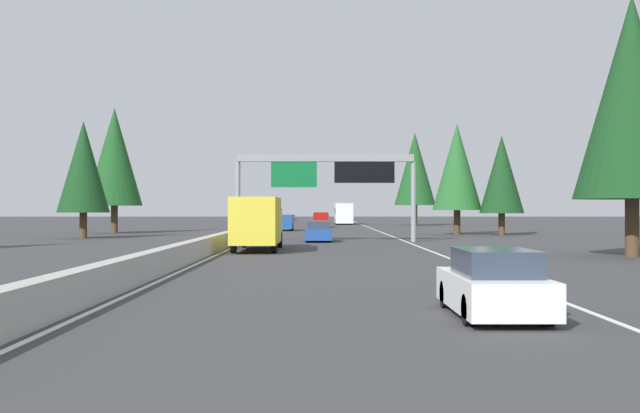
{
  "coord_description": "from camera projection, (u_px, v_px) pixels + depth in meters",
  "views": [
    {
      "loc": [
        -5.1,
        -5.42,
        2.35
      ],
      "look_at": [
        50.12,
        -5.47,
        2.48
      ],
      "focal_mm": 43.52,
      "sensor_mm": 36.0,
      "label": 1
    }
  ],
  "objects": [
    {
      "name": "conifer_right_near",
      "position": [
        632.0,
        97.0,
        37.71
      ],
      "size": [
        5.62,
        5.62,
        12.77
      ],
      "color": "#4C3823",
      "rests_on": "ground"
    },
    {
      "name": "box_truck_near_center",
      "position": [
        258.0,
        222.0,
        43.14
      ],
      "size": [
        8.5,
        2.4,
        2.95
      ],
      "color": "gold",
      "rests_on": "ground"
    },
    {
      "name": "conifer_right_mid",
      "position": [
        502.0,
        174.0,
        67.95
      ],
      "size": [
        3.86,
        3.86,
        8.78
      ],
      "color": "#4C3823",
      "rests_on": "ground"
    },
    {
      "name": "median_barrier",
      "position": [
        267.0,
        226.0,
        85.09
      ],
      "size": [
        180.0,
        0.56,
        0.9
      ],
      "primitive_type": "cube",
      "color": "#ADAAA3",
      "rests_on": "ground"
    },
    {
      "name": "ground_plane",
      "position": [
        255.0,
        236.0,
        65.09
      ],
      "size": [
        320.0,
        320.0,
        0.0
      ],
      "primitive_type": "plane",
      "color": "#38383A"
    },
    {
      "name": "pickup_far_right",
      "position": [
        321.0,
        220.0,
        96.55
      ],
      "size": [
        5.6,
        2.0,
        1.86
      ],
      "color": "maroon",
      "rests_on": "ground"
    },
    {
      "name": "bus_far_left",
      "position": [
        343.0,
        213.0,
        115.72
      ],
      "size": [
        11.5,
        2.55,
        3.1
      ],
      "color": "white",
      "rests_on": "ground"
    },
    {
      "name": "conifer_right_far",
      "position": [
        457.0,
        167.0,
        69.8
      ],
      "size": [
        4.4,
        4.4,
        10.01
      ],
      "color": "#4C3823",
      "rests_on": "ground"
    },
    {
      "name": "shoulder_stripe_right",
      "position": [
        382.0,
        233.0,
        75.1
      ],
      "size": [
        160.0,
        0.16,
        0.01
      ],
      "primitive_type": "cube",
      "color": "silver",
      "rests_on": "ground"
    },
    {
      "name": "sign_gantry_overhead",
      "position": [
        328.0,
        172.0,
        54.19
      ],
      "size": [
        0.5,
        12.68,
        6.13
      ],
      "color": "gray",
      "rests_on": "ground"
    },
    {
      "name": "sedan_far_center",
      "position": [
        320.0,
        219.0,
        119.1
      ],
      "size": [
        4.4,
        1.8,
        1.47
      ],
      "color": "#AD931E",
      "rests_on": "ground"
    },
    {
      "name": "conifer_left_near",
      "position": [
        83.0,
        167.0,
        60.68
      ],
      "size": [
        4.06,
        4.06,
        9.23
      ],
      "color": "#4C3823",
      "rests_on": "ground"
    },
    {
      "name": "shoulder_stripe_median",
      "position": [
        266.0,
        233.0,
        75.09
      ],
      "size": [
        160.0,
        0.16,
        0.01
      ],
      "primitive_type": "cube",
      "color": "silver",
      "rests_on": "ground"
    },
    {
      "name": "minivan_distant_b",
      "position": [
        284.0,
        222.0,
        82.04
      ],
      "size": [
        5.0,
        1.95,
        1.69
      ],
      "color": "#1E4793",
      "rests_on": "ground"
    },
    {
      "name": "sedan_near_right",
      "position": [
        493.0,
        285.0,
        16.83
      ],
      "size": [
        4.4,
        1.8,
        1.47
      ],
      "color": "white",
      "rests_on": "ground"
    },
    {
      "name": "conifer_left_mid",
      "position": [
        114.0,
        157.0,
        73.47
      ],
      "size": [
        5.25,
        5.25,
        11.92
      ],
      "color": "#4C3823",
      "rests_on": "ground"
    },
    {
      "name": "sedan_mid_center",
      "position": [
        318.0,
        232.0,
        54.69
      ],
      "size": [
        4.4,
        1.8,
        1.47
      ],
      "color": "#1E4793",
      "rests_on": "ground"
    },
    {
      "name": "conifer_right_distant",
      "position": [
        415.0,
        169.0,
        106.23
      ],
      "size": [
        5.63,
        5.63,
        12.8
      ],
      "color": "#4C3823",
      "rests_on": "ground"
    }
  ]
}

